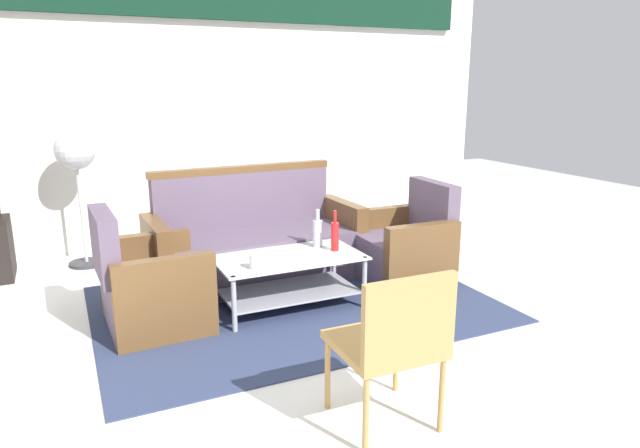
# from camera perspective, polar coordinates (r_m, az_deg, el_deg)

# --- Properties ---
(ground_plane) EXTENTS (14.00, 14.00, 0.00)m
(ground_plane) POSITION_cam_1_polar(r_m,az_deg,el_deg) (3.75, 3.34, -12.55)
(ground_plane) COLOR white
(wall_back) EXTENTS (6.52, 0.19, 2.80)m
(wall_back) POSITION_cam_1_polar(r_m,az_deg,el_deg) (6.20, -10.23, 12.08)
(wall_back) COLOR silver
(wall_back) RESTS_ON ground
(rug) EXTENTS (2.95, 2.12, 0.01)m
(rug) POSITION_cam_1_polar(r_m,az_deg,el_deg) (4.44, -2.62, -8.05)
(rug) COLOR #2D3856
(rug) RESTS_ON ground
(couch) EXTENTS (1.83, 0.81, 0.96)m
(couch) POSITION_cam_1_polar(r_m,az_deg,el_deg) (4.90, -6.58, -2.11)
(couch) COLOR #5B4C60
(couch) RESTS_ON rug
(armchair_left) EXTENTS (0.73, 0.79, 0.85)m
(armchair_left) POSITION_cam_1_polar(r_m,az_deg,el_deg) (4.13, -16.78, -6.18)
(armchair_left) COLOR #5B4C60
(armchair_left) RESTS_ON rug
(armchair_right) EXTENTS (0.72, 0.78, 0.85)m
(armchair_right) POSITION_cam_1_polar(r_m,az_deg,el_deg) (4.89, 8.51, -2.54)
(armchair_right) COLOR #5B4C60
(armchair_right) RESTS_ON rug
(coffee_table) EXTENTS (1.10, 0.60, 0.40)m
(coffee_table) POSITION_cam_1_polar(r_m,az_deg,el_deg) (4.29, -3.15, -5.05)
(coffee_table) COLOR silver
(coffee_table) RESTS_ON rug
(bottle_red) EXTENTS (0.06, 0.06, 0.32)m
(bottle_red) POSITION_cam_1_polar(r_m,az_deg,el_deg) (4.35, 1.52, -1.17)
(bottle_red) COLOR red
(bottle_red) RESTS_ON coffee_table
(bottle_clear) EXTENTS (0.08, 0.08, 0.30)m
(bottle_clear) POSITION_cam_1_polar(r_m,az_deg,el_deg) (4.45, -0.24, -0.87)
(bottle_clear) COLOR silver
(bottle_clear) RESTS_ON coffee_table
(cup) EXTENTS (0.08, 0.08, 0.10)m
(cup) POSITION_cam_1_polar(r_m,az_deg,el_deg) (3.98, -6.57, -3.82)
(cup) COLOR silver
(cup) RESTS_ON coffee_table
(pedestal_fan) EXTENTS (0.36, 0.36, 1.27)m
(pedestal_fan) POSITION_cam_1_polar(r_m,az_deg,el_deg) (5.58, -23.48, 6.14)
(pedestal_fan) COLOR #2D2D33
(pedestal_fan) RESTS_ON ground
(wicker_chair) EXTENTS (0.49, 0.49, 0.84)m
(wicker_chair) POSITION_cam_1_polar(r_m,az_deg,el_deg) (2.77, 7.49, -11.34)
(wicker_chair) COLOR #AD844C
(wicker_chair) RESTS_ON ground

